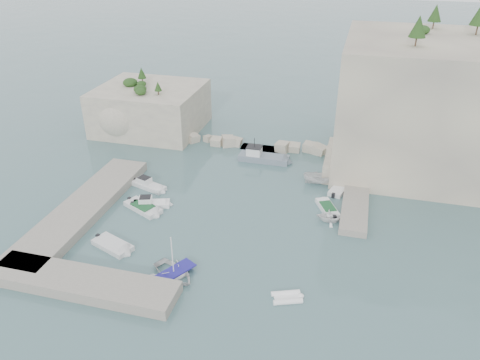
% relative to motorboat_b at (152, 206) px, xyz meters
% --- Properties ---
extents(ground, '(400.00, 400.00, 0.00)m').
position_rel_motorboat_b_xyz_m(ground, '(9.93, -2.34, 0.00)').
color(ground, '#4A6C6F').
rests_on(ground, ground).
extents(cliff_east, '(26.00, 22.00, 17.00)m').
position_rel_motorboat_b_xyz_m(cliff_east, '(32.93, 20.66, 8.50)').
color(cliff_east, beige).
rests_on(cliff_east, ground).
extents(cliff_terrace, '(8.00, 10.00, 2.50)m').
position_rel_motorboat_b_xyz_m(cliff_terrace, '(22.93, 15.66, 1.25)').
color(cliff_terrace, beige).
rests_on(cliff_terrace, ground).
extents(outcrop_west, '(16.00, 14.00, 7.00)m').
position_rel_motorboat_b_xyz_m(outcrop_west, '(-10.07, 22.66, 3.50)').
color(outcrop_west, beige).
rests_on(outcrop_west, ground).
extents(quay_west, '(5.00, 24.00, 1.10)m').
position_rel_motorboat_b_xyz_m(quay_west, '(-7.07, -3.34, 0.55)').
color(quay_west, '#9E9689').
rests_on(quay_west, ground).
extents(quay_south, '(18.00, 4.00, 1.10)m').
position_rel_motorboat_b_xyz_m(quay_south, '(-0.07, -14.84, 0.55)').
color(quay_south, '#9E9689').
rests_on(quay_south, ground).
extents(ledge_east, '(3.00, 16.00, 0.80)m').
position_rel_motorboat_b_xyz_m(ledge_east, '(23.43, 7.66, 0.40)').
color(ledge_east, '#9E9689').
rests_on(ledge_east, ground).
extents(breakwater, '(28.00, 3.00, 1.40)m').
position_rel_motorboat_b_xyz_m(breakwater, '(8.93, 19.66, 0.70)').
color(breakwater, beige).
rests_on(breakwater, ground).
extents(motorboat_b, '(4.96, 2.96, 1.40)m').
position_rel_motorboat_b_xyz_m(motorboat_b, '(0.00, 0.00, 0.00)').
color(motorboat_b, white).
rests_on(motorboat_b, ground).
extents(motorboat_a, '(5.47, 3.16, 1.40)m').
position_rel_motorboat_b_xyz_m(motorboat_a, '(-2.18, 4.03, 0.00)').
color(motorboat_a, silver).
rests_on(motorboat_a, ground).
extents(motorboat_c, '(5.72, 4.14, 0.70)m').
position_rel_motorboat_b_xyz_m(motorboat_c, '(-0.63, -0.96, 0.00)').
color(motorboat_c, silver).
rests_on(motorboat_c, ground).
extents(motorboat_e, '(5.30, 3.66, 0.70)m').
position_rel_motorboat_b_xyz_m(motorboat_e, '(-0.47, -8.57, 0.00)').
color(motorboat_e, silver).
rests_on(motorboat_e, ground).
extents(rowboat, '(5.89, 5.39, 1.00)m').
position_rel_motorboat_b_xyz_m(rowboat, '(7.38, -11.19, 0.00)').
color(rowboat, silver).
rests_on(rowboat, ground).
extents(inflatable_dinghy, '(3.19, 2.35, 0.44)m').
position_rel_motorboat_b_xyz_m(inflatable_dinghy, '(18.29, -11.52, 0.00)').
color(inflatable_dinghy, white).
rests_on(inflatable_dinghy, ground).
extents(tender_east_a, '(3.28, 2.90, 1.61)m').
position_rel_motorboat_b_xyz_m(tender_east_a, '(20.82, 2.15, 0.00)').
color(tender_east_a, white).
rests_on(tender_east_a, ground).
extents(tender_east_b, '(3.46, 4.87, 0.70)m').
position_rel_motorboat_b_xyz_m(tender_east_b, '(20.35, 4.42, 0.00)').
color(tender_east_b, white).
rests_on(tender_east_b, ground).
extents(tender_east_c, '(2.97, 5.30, 0.70)m').
position_rel_motorboat_b_xyz_m(tender_east_c, '(21.41, 9.78, 0.00)').
color(tender_east_c, white).
rests_on(tender_east_c, ground).
extents(tender_east_d, '(4.74, 2.48, 1.74)m').
position_rel_motorboat_b_xyz_m(tender_east_d, '(18.83, 10.82, 0.00)').
color(tender_east_d, silver).
rests_on(tender_east_d, ground).
extents(work_boat, '(7.76, 2.32, 2.20)m').
position_rel_motorboat_b_xyz_m(work_boat, '(10.31, 15.46, 0.00)').
color(work_boat, slate).
rests_on(work_boat, ground).
extents(rowboat_mast, '(0.10, 0.10, 4.20)m').
position_rel_motorboat_b_xyz_m(rowboat_mast, '(7.38, -11.19, 2.60)').
color(rowboat_mast, white).
rests_on(rowboat_mast, rowboat).
extents(vegetation, '(53.48, 13.88, 13.40)m').
position_rel_motorboat_b_xyz_m(vegetation, '(27.77, 22.06, 17.93)').
color(vegetation, '#1E4219').
rests_on(vegetation, ground).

